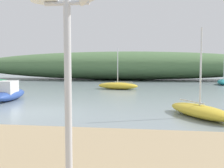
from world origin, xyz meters
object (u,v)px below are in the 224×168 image
Objects in this scene: mast_structure at (55,19)px; motorboat_far_left at (9,93)px; sailboat_far_right at (118,86)px; sailboat_mid_channel at (200,111)px; sailboat_east_reach at (223,82)px.

mast_structure is 0.85× the size of motorboat_far_left.
sailboat_mid_channel reaches higher than sailboat_far_right.
sailboat_far_right reaches higher than motorboat_far_left.
sailboat_east_reach is at bearing 69.08° from mast_structure.
motorboat_far_left is 1.01× the size of sailboat_far_right.
mast_structure is 0.81× the size of sailboat_east_reach.
motorboat_far_left is 0.94× the size of sailboat_east_reach.
sailboat_east_reach is (10.53, 27.54, -2.73)m from mast_structure.
mast_structure is 8.93m from sailboat_mid_channel.
mast_structure reaches higher than motorboat_far_left.
sailboat_far_right is (6.19, 8.63, -0.15)m from motorboat_far_left.
sailboat_east_reach is 1.10× the size of sailboat_mid_channel.
motorboat_far_left is 24.16m from sailboat_east_reach.
sailboat_east_reach is at bearing 41.89° from motorboat_far_left.
sailboat_far_right is at bearing 93.63° from mast_structure.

